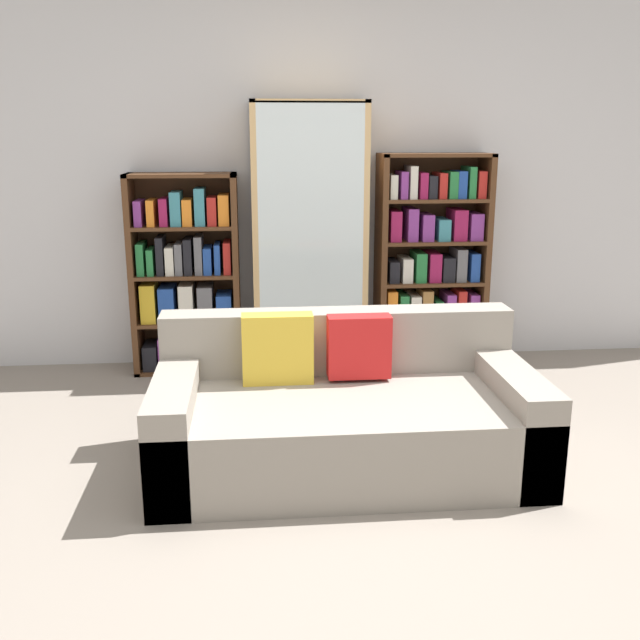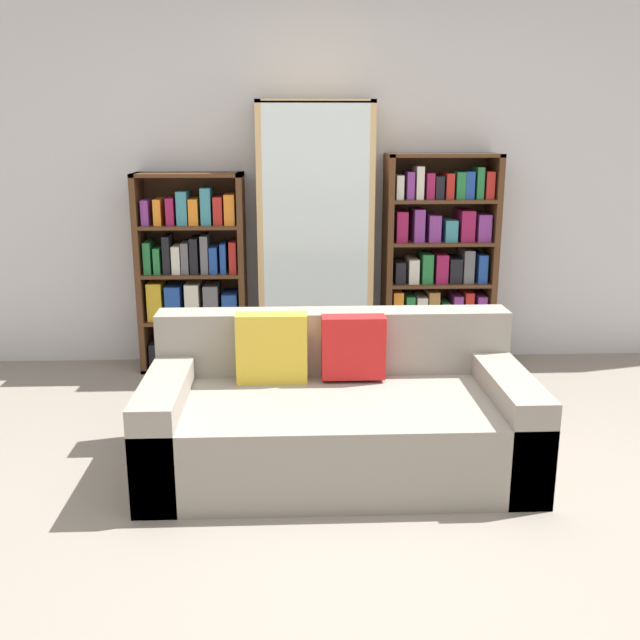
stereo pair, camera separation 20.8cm
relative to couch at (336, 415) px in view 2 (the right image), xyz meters
The scene contains 7 objects.
ground_plane 0.72m from the couch, 85.28° to the right, with size 16.00×16.00×0.00m, color gray.
wall_back 2.10m from the couch, 88.23° to the left, with size 7.01×0.06×2.70m.
couch is the anchor object (origin of this frame).
bookshelf_left 1.87m from the couch, 119.67° to the left, with size 0.74×0.32×1.37m.
display_cabinet 1.70m from the couch, 91.79° to the left, with size 0.78×0.36×1.84m.
bookshelf_right 1.84m from the couch, 62.60° to the left, with size 0.77×0.32×1.49m.
wine_bottle 0.85m from the couch, 65.61° to the left, with size 0.08×0.08×0.39m.
Camera 2 is at (-0.28, -2.65, 1.63)m, focal length 40.00 mm.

